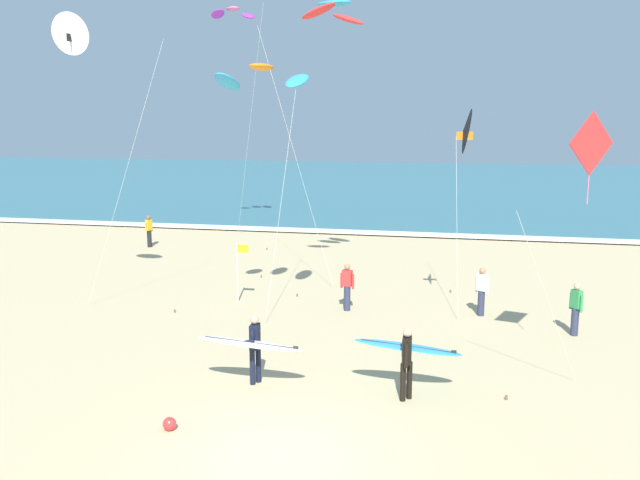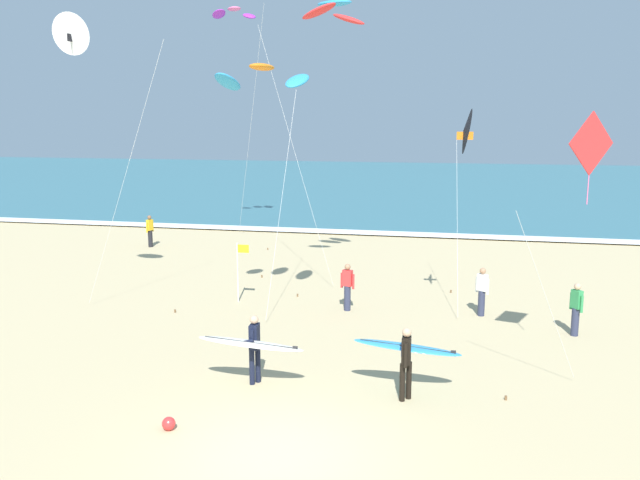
% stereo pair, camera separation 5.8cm
% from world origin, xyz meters
% --- Properties ---
extents(ground_plane, '(160.00, 160.00, 0.00)m').
position_xyz_m(ground_plane, '(0.00, 0.00, 0.00)').
color(ground_plane, tan).
extents(ocean_water, '(160.00, 60.00, 0.08)m').
position_xyz_m(ocean_water, '(0.00, 54.36, 0.04)').
color(ocean_water, '#336B7A').
rests_on(ocean_water, ground).
extents(shoreline_foam, '(160.00, 1.44, 0.01)m').
position_xyz_m(shoreline_foam, '(0.00, 24.66, 0.09)').
color(shoreline_foam, white).
rests_on(shoreline_foam, ocean_water).
extents(surfer_lead, '(2.55, 0.96, 1.71)m').
position_xyz_m(surfer_lead, '(-1.46, 3.06, 1.05)').
color(surfer_lead, black).
rests_on(surfer_lead, ground).
extents(surfer_trailing, '(2.49, 0.92, 1.71)m').
position_xyz_m(surfer_trailing, '(2.16, 3.22, 1.05)').
color(surfer_trailing, black).
rests_on(surfer_trailing, ground).
extents(kite_arc_cobalt_near, '(4.23, 3.02, 10.37)m').
position_xyz_m(kite_arc_cobalt_near, '(-1.37, 12.61, 9.99)').
color(kite_arc_cobalt_near, red).
rests_on(kite_arc_cobalt_near, ground).
extents(kite_diamond_scarlet_mid, '(2.28, 1.97, 6.48)m').
position_xyz_m(kite_diamond_scarlet_mid, '(6.06, 4.92, 5.63)').
color(kite_diamond_scarlet_mid, red).
rests_on(kite_diamond_scarlet_mid, ground).
extents(kite_arc_rose_far, '(4.05, 4.98, 12.01)m').
position_xyz_m(kite_arc_rose_far, '(-8.68, 23.00, 11.68)').
color(kite_arc_rose_far, purple).
rests_on(kite_arc_rose_far, ground).
extents(kite_delta_ivory_low, '(3.94, 0.50, 9.64)m').
position_xyz_m(kite_delta_ivory_low, '(-9.08, 8.52, 8.94)').
color(kite_delta_ivory_low, white).
rests_on(kite_delta_ivory_low, ground).
extents(kite_delta_charcoal_distant, '(0.56, 4.11, 6.62)m').
position_xyz_m(kite_delta_charcoal_distant, '(3.28, 9.46, 5.92)').
color(kite_delta_charcoal_distant, black).
rests_on(kite_delta_charcoal_distant, ground).
extents(kite_arc_amber_close, '(2.85, 4.07, 7.89)m').
position_xyz_m(kite_arc_amber_close, '(-2.59, 7.84, 7.50)').
color(kite_arc_amber_close, '#2D99DB').
rests_on(kite_arc_amber_close, ground).
extents(bystander_white_top, '(0.42, 0.33, 1.59)m').
position_xyz_m(bystander_white_top, '(4.00, 10.11, 0.81)').
color(bystander_white_top, '#2D334C').
rests_on(bystander_white_top, ground).
extents(bystander_red_top, '(0.49, 0.26, 1.59)m').
position_xyz_m(bystander_red_top, '(-0.35, 9.79, 0.81)').
color(bystander_red_top, '#2D334C').
rests_on(bystander_red_top, ground).
extents(bystander_green_top, '(0.33, 0.42, 1.59)m').
position_xyz_m(bystander_green_top, '(6.65, 8.63, 0.81)').
color(bystander_green_top, '#2D334C').
rests_on(bystander_green_top, ground).
extents(bystander_yellow_top, '(0.26, 0.48, 1.59)m').
position_xyz_m(bystander_yellow_top, '(-11.83, 18.66, 0.81)').
color(bystander_yellow_top, black).
rests_on(bystander_yellow_top, ground).
extents(lifeguard_flag, '(0.45, 0.05, 2.10)m').
position_xyz_m(lifeguard_flag, '(-4.20, 10.03, 1.27)').
color(lifeguard_flag, silver).
rests_on(lifeguard_flag, ground).
extents(beach_ball, '(0.28, 0.28, 0.28)m').
position_xyz_m(beach_ball, '(-2.47, 0.51, 0.14)').
color(beach_ball, red).
rests_on(beach_ball, ground).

